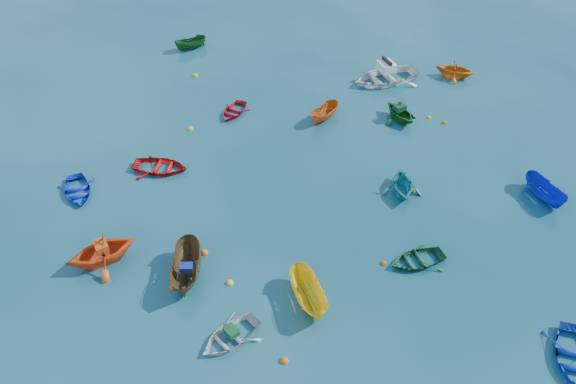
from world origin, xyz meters
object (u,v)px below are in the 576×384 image
(dinghy_blue_sw, at_px, (78,193))
(dinghy_blue_se, at_px, (572,360))
(dinghy_white_near, at_px, (230,339))
(motorboat_white, at_px, (385,81))

(dinghy_blue_sw, xyz_separation_m, dinghy_blue_se, (25.01, -2.84, 0.00))
(dinghy_white_near, bearing_deg, dinghy_blue_se, 43.80)
(dinghy_blue_sw, bearing_deg, dinghy_blue_se, -46.98)
(dinghy_white_near, distance_m, motorboat_white, 23.32)
(dinghy_white_near, height_order, motorboat_white, motorboat_white)
(dinghy_white_near, height_order, dinghy_blue_se, dinghy_blue_se)
(dinghy_blue_sw, distance_m, motorboat_white, 21.91)
(dinghy_white_near, relative_size, dinghy_blue_se, 0.84)
(dinghy_blue_sw, distance_m, dinghy_white_near, 12.94)
(dinghy_blue_se, height_order, motorboat_white, motorboat_white)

